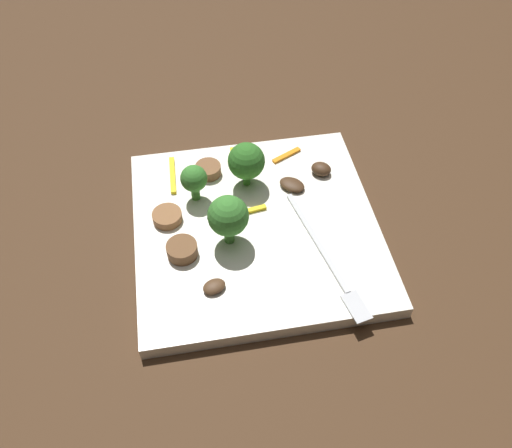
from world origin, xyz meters
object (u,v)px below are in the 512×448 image
at_px(pepper_strip_3, 245,212).
at_px(fork, 330,263).
at_px(sausage_slice_1, 208,170).
at_px(plate, 256,229).
at_px(broccoli_floret_2, 246,162).
at_px(sausage_slice_0, 182,250).
at_px(pepper_strip_1, 173,175).
at_px(pepper_strip_2, 233,158).
at_px(broccoli_floret_0, 228,217).
at_px(mushroom_2, 292,185).
at_px(pepper_strip_0, 287,155).
at_px(sausage_slice_2, 167,217).
at_px(mushroom_0, 321,169).
at_px(mushroom_1, 214,286).
at_px(broccoli_floret_1, 194,179).

bearing_deg(pepper_strip_3, fork, 41.72).
distance_m(sausage_slice_1, pepper_strip_3, 0.08).
distance_m(plate, pepper_strip_3, 0.02).
bearing_deg(broccoli_floret_2, sausage_slice_1, -119.77).
bearing_deg(sausage_slice_0, broccoli_floret_2, 137.94).
bearing_deg(pepper_strip_1, pepper_strip_3, 46.68).
bearing_deg(pepper_strip_2, broccoli_floret_0, -9.99).
distance_m(sausage_slice_1, mushroom_2, 0.10).
relative_size(pepper_strip_0, pepper_strip_2, 1.14).
height_order(plate, pepper_strip_3, pepper_strip_3).
xyz_separation_m(sausage_slice_2, mushroom_0, (-0.04, 0.19, 0.00)).
height_order(plate, mushroom_1, mushroom_1).
bearing_deg(mushroom_1, broccoli_floret_1, -177.54).
xyz_separation_m(broccoli_floret_1, mushroom_1, (0.13, 0.01, -0.03)).
distance_m(plate, mushroom_1, 0.10).
distance_m(sausage_slice_2, pepper_strip_3, 0.09).
relative_size(sausage_slice_1, pepper_strip_2, 0.87).
bearing_deg(mushroom_2, mushroom_0, 113.62).
relative_size(fork, mushroom_2, 5.71).
distance_m(mushroom_2, pepper_strip_0, 0.05).
relative_size(sausage_slice_2, mushroom_1, 1.39).
bearing_deg(mushroom_2, sausage_slice_0, -60.53).
height_order(plate, mushroom_0, mushroom_0).
relative_size(mushroom_1, pepper_strip_1, 0.40).
bearing_deg(sausage_slice_2, pepper_strip_3, 86.68).
height_order(mushroom_1, mushroom_2, same).
relative_size(mushroom_0, pepper_strip_0, 0.60).
bearing_deg(broccoli_floret_2, plate, 0.83).
distance_m(fork, mushroom_2, 0.12).
bearing_deg(pepper_strip_0, sausage_slice_1, -82.10).
bearing_deg(pepper_strip_3, mushroom_0, 115.65).
xyz_separation_m(mushroom_2, pepper_strip_1, (-0.04, -0.14, -0.00)).
bearing_deg(plate, mushroom_2, 133.48).
bearing_deg(mushroom_1, pepper_strip_3, 153.70).
height_order(sausage_slice_1, pepper_strip_2, sausage_slice_1).
height_order(broccoli_floret_1, pepper_strip_3, broccoli_floret_1).
distance_m(broccoli_floret_2, sausage_slice_0, 0.13).
relative_size(plate, mushroom_2, 8.63).
bearing_deg(broccoli_floret_0, sausage_slice_1, -174.28).
xyz_separation_m(broccoli_floret_1, pepper_strip_2, (-0.06, 0.05, -0.03)).
relative_size(plate, mushroom_0, 11.17).
bearing_deg(mushroom_1, sausage_slice_2, -158.18).
xyz_separation_m(broccoli_floret_1, pepper_strip_3, (0.03, 0.05, -0.03)).
relative_size(plate, pepper_strip_2, 7.61).
bearing_deg(pepper_strip_0, sausage_slice_0, -47.20).
distance_m(plate, broccoli_floret_1, 0.09).
height_order(sausage_slice_1, mushroom_2, sausage_slice_1).
height_order(mushroom_2, pepper_strip_0, mushroom_2).
bearing_deg(fork, plate, -147.25).
distance_m(sausage_slice_0, pepper_strip_0, 0.19).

